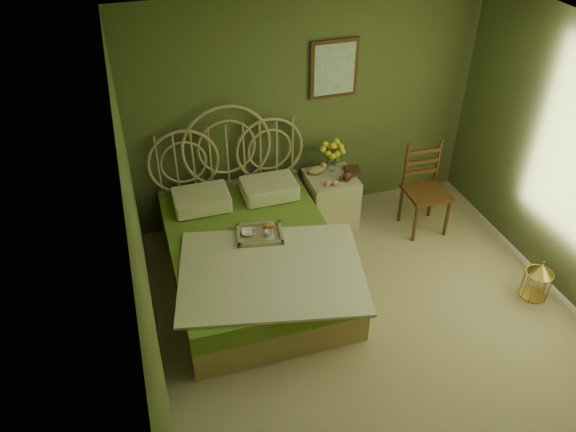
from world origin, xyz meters
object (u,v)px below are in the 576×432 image
object	(u,v)px
chair	(424,182)
birdcage	(537,281)
bed	(253,255)
nightstand	(331,193)

from	to	relation	value
chair	birdcage	world-z (taller)	chair
bed	chair	size ratio (longest dim) A/B	2.32
bed	birdcage	distance (m)	2.87
nightstand	chair	bearing A→B (deg)	-22.38
bed	nightstand	size ratio (longest dim) A/B	2.34
birdcage	chair	bearing A→B (deg)	110.52
bed	chair	distance (m)	2.15
nightstand	birdcage	xyz separation A→B (m)	(1.51, -1.85, -0.17)
chair	birdcage	size ratio (longest dim) A/B	2.59
nightstand	chair	xyz separation A→B (m)	(0.97, -0.40, 0.21)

